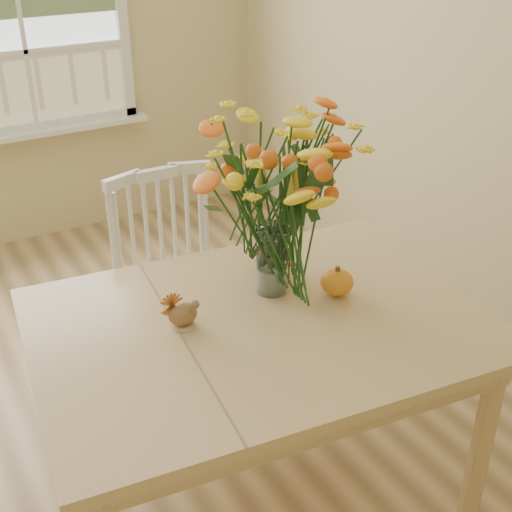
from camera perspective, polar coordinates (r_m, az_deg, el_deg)
floor at (r=2.70m, az=-15.05°, el=-19.79°), size 4.00×4.50×0.01m
dining_table at (r=2.23m, az=0.26°, el=-7.28°), size 1.52×1.16×0.76m
windsor_chair at (r=2.85m, az=-6.96°, el=-1.77°), size 0.45×0.43×0.96m
flower_vase at (r=2.16m, az=1.40°, el=5.27°), size 0.50×0.50×0.60m
pumpkin at (r=2.30m, az=6.75°, el=-2.27°), size 0.11×0.11×0.09m
turkey_figurine at (r=2.13m, az=-6.13°, el=-4.86°), size 0.10×0.07×0.12m
dark_gourd at (r=2.39m, az=1.36°, el=-0.89°), size 0.12×0.08×0.08m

